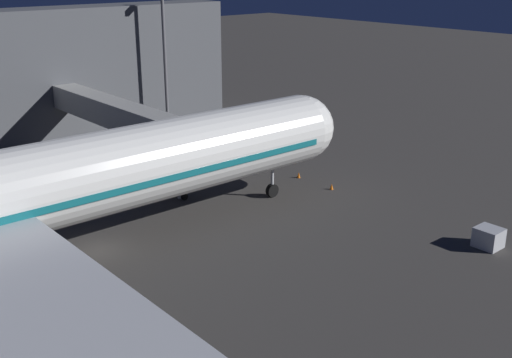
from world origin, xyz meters
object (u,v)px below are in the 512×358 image
at_px(traffic_cone_nose_port, 332,187).
at_px(traffic_cone_nose_starboard, 299,175).
at_px(jet_bridge, 129,118).
at_px(apron_floodlight_mast, 165,50).
at_px(baggage_container_near_belt, 489,238).

xyz_separation_m(traffic_cone_nose_port, traffic_cone_nose_starboard, (4.40, 0.00, 0.00)).
relative_size(jet_bridge, traffic_cone_nose_starboard, 46.56).
distance_m(apron_floodlight_mast, traffic_cone_nose_port, 29.38).
bearing_deg(apron_floodlight_mast, baggage_container_near_belt, 179.52).
relative_size(traffic_cone_nose_port, traffic_cone_nose_starboard, 1.00).
bearing_deg(traffic_cone_nose_starboard, jet_bridge, 46.62).
bearing_deg(baggage_container_near_belt, traffic_cone_nose_port, -1.29).
bearing_deg(jet_bridge, apron_floodlight_mast, -45.08).
relative_size(baggage_container_near_belt, traffic_cone_nose_starboard, 3.38).
height_order(baggage_container_near_belt, traffic_cone_nose_starboard, baggage_container_near_belt).
xyz_separation_m(baggage_container_near_belt, traffic_cone_nose_port, (16.15, -0.36, -0.47)).
relative_size(apron_floodlight_mast, baggage_container_near_belt, 9.30).
bearing_deg(traffic_cone_nose_starboard, baggage_container_near_belt, 178.99).
bearing_deg(baggage_container_near_belt, jet_bridge, 20.04).
distance_m(jet_bridge, baggage_container_near_belt, 34.32).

